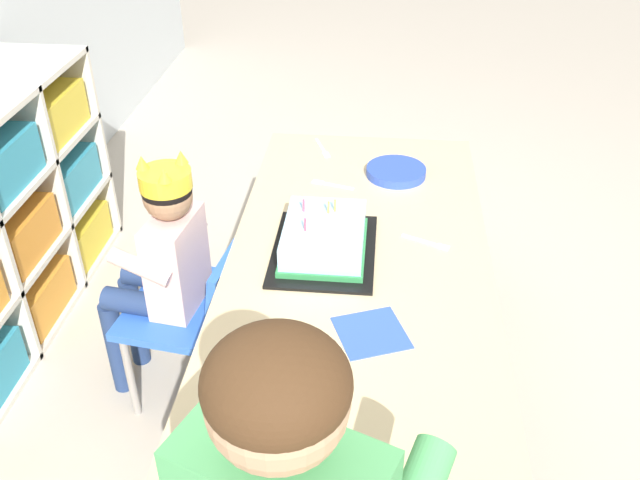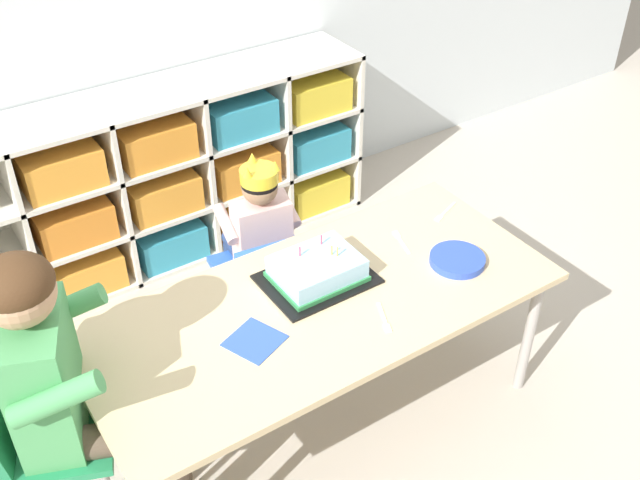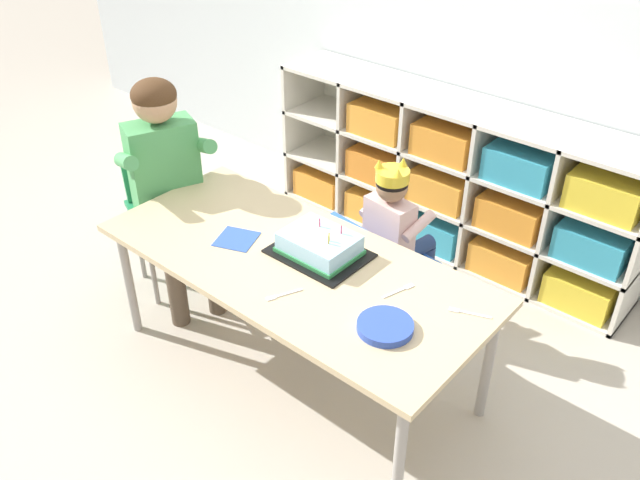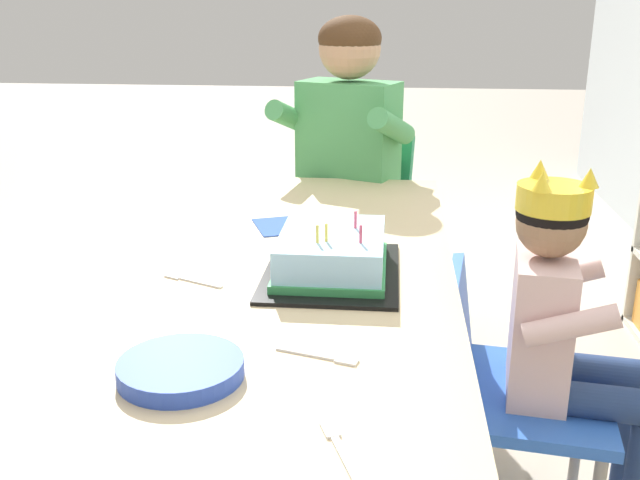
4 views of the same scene
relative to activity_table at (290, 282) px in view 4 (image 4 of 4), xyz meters
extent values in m
cube|color=#D1B789|center=(0.00, 0.00, 0.03)|extent=(1.55, 0.69, 0.03)
cylinder|color=#9E9993|center=(-0.71, -0.29, -0.25)|extent=(0.04, 0.04, 0.54)
cylinder|color=#9E9993|center=(-0.71, 0.29, -0.25)|extent=(0.04, 0.04, 0.54)
cube|color=blue|center=(0.08, 0.50, -0.20)|extent=(0.41, 0.37, 0.03)
cube|color=blue|center=(0.06, 0.36, -0.07)|extent=(0.35, 0.10, 0.23)
cylinder|color=gray|center=(-0.06, 0.65, -0.36)|extent=(0.02, 0.02, 0.31)
cylinder|color=gray|center=(-0.09, 0.40, -0.36)|extent=(0.02, 0.02, 0.31)
cube|color=beige|center=(0.08, 0.51, -0.04)|extent=(0.22, 0.14, 0.29)
sphere|color=#997051|center=(0.08, 0.51, 0.17)|extent=(0.13, 0.13, 0.13)
ellipsoid|color=black|center=(0.08, 0.51, 0.19)|extent=(0.14, 0.14, 0.10)
cylinder|color=yellow|center=(0.08, 0.51, 0.22)|extent=(0.14, 0.14, 0.05)
cone|color=yellow|center=(0.09, 0.57, 0.27)|extent=(0.04, 0.04, 0.04)
cone|color=yellow|center=(0.13, 0.48, 0.27)|extent=(0.04, 0.04, 0.04)
cone|color=yellow|center=(0.02, 0.49, 0.27)|extent=(0.04, 0.04, 0.04)
cylinder|color=navy|center=(0.16, 0.61, -0.16)|extent=(0.10, 0.22, 0.07)
cylinder|color=navy|center=(0.03, 0.63, -0.16)|extent=(0.10, 0.22, 0.07)
cylinder|color=navy|center=(0.05, 0.73, -0.35)|extent=(0.06, 0.06, 0.33)
cylinder|color=beige|center=(0.21, 0.54, 0.02)|extent=(0.07, 0.18, 0.10)
cylinder|color=beige|center=(-0.04, 0.57, 0.02)|extent=(0.07, 0.18, 0.10)
cube|color=#238451|center=(-0.85, 0.07, -0.10)|extent=(0.41, 0.44, 0.03)
cube|color=#238451|center=(-0.98, 0.12, 0.03)|extent=(0.17, 0.32, 0.23)
cylinder|color=gray|center=(-0.79, -0.11, -0.31)|extent=(0.02, 0.02, 0.41)
cylinder|color=gray|center=(-0.69, 0.16, -0.31)|extent=(0.02, 0.02, 0.41)
cylinder|color=gray|center=(-1.01, -0.02, -0.31)|extent=(0.02, 0.02, 0.41)
cylinder|color=gray|center=(-0.91, 0.25, -0.31)|extent=(0.02, 0.02, 0.41)
cube|color=#4C9E5B|center=(-0.85, 0.07, 0.12)|extent=(0.26, 0.34, 0.42)
sphere|color=tan|center=(-0.85, 0.07, 0.43)|extent=(0.19, 0.19, 0.19)
ellipsoid|color=#472D19|center=(-0.85, 0.07, 0.46)|extent=(0.19, 0.19, 0.14)
cylinder|color=brown|center=(-0.74, -0.07, -0.06)|extent=(0.32, 0.20, 0.10)
cylinder|color=brown|center=(-0.68, 0.10, -0.06)|extent=(0.32, 0.20, 0.10)
cylinder|color=brown|center=(-0.60, -0.12, -0.30)|extent=(0.08, 0.08, 0.43)
cylinder|color=brown|center=(-0.54, 0.04, -0.30)|extent=(0.08, 0.08, 0.43)
cylinder|color=#4C9E5B|center=(-0.86, -0.11, 0.21)|extent=(0.25, 0.15, 0.14)
cylinder|color=#4C9E5B|center=(-0.73, 0.21, 0.21)|extent=(0.25, 0.15, 0.14)
cube|color=black|center=(0.05, 0.09, 0.05)|extent=(0.36, 0.27, 0.01)
cube|color=#9ED1EF|center=(0.05, 0.09, 0.09)|extent=(0.27, 0.21, 0.08)
cube|color=#338E4C|center=(0.05, 0.09, 0.06)|extent=(0.28, 0.22, 0.02)
cylinder|color=#E54C66|center=(0.11, 0.15, 0.15)|extent=(0.01, 0.01, 0.04)
cylinder|color=#EFCC4C|center=(0.11, 0.07, 0.15)|extent=(0.01, 0.01, 0.04)
cylinder|color=#EFCC4C|center=(0.10, 0.09, 0.15)|extent=(0.01, 0.01, 0.04)
cylinder|color=#E54C66|center=(0.01, 0.14, 0.15)|extent=(0.01, 0.01, 0.04)
cylinder|color=blue|center=(0.50, -0.09, 0.06)|extent=(0.19, 0.19, 0.03)
cube|color=#3356B7|center=(-0.27, -0.04, 0.04)|extent=(0.19, 0.19, 0.00)
cube|color=white|center=(0.69, 0.17, 0.04)|extent=(0.10, 0.05, 0.00)
cube|color=white|center=(0.62, 0.14, 0.04)|extent=(0.04, 0.03, 0.00)
cube|color=white|center=(0.13, -0.16, 0.04)|extent=(0.05, 0.10, 0.00)
cube|color=white|center=(0.10, -0.22, 0.04)|extent=(0.03, 0.04, 0.00)
cube|color=white|center=(0.41, 0.08, 0.04)|extent=(0.04, 0.10, 0.00)
cube|color=white|center=(0.43, 0.15, 0.04)|extent=(0.03, 0.04, 0.00)
camera|label=1|loc=(-1.46, -0.04, 1.09)|focal=38.76mm
camera|label=2|loc=(-1.02, -1.53, 1.65)|focal=42.77mm
camera|label=3|loc=(1.43, -1.50, 1.52)|focal=37.76mm
camera|label=4|loc=(1.44, 0.21, 0.58)|focal=41.09mm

